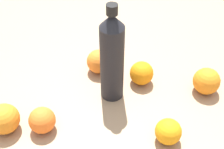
{
  "coord_description": "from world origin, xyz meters",
  "views": [
    {
      "loc": [
        0.62,
        0.15,
        0.69
      ],
      "look_at": [
        -0.04,
        0.02,
        0.08
      ],
      "focal_mm": 50.27,
      "sensor_mm": 36.0,
      "label": 1
    }
  ],
  "objects_px": {
    "water_bottle": "(112,58)",
    "orange_0": "(4,119)",
    "orange_1": "(206,81)",
    "orange_2": "(142,73)",
    "orange_3": "(99,61)",
    "orange_4": "(168,132)",
    "orange_5": "(42,120)"
  },
  "relations": [
    {
      "from": "water_bottle",
      "to": "orange_5",
      "type": "relative_size",
      "value": 4.24
    },
    {
      "from": "orange_1",
      "to": "orange_4",
      "type": "distance_m",
      "value": 0.23
    },
    {
      "from": "orange_1",
      "to": "orange_2",
      "type": "relative_size",
      "value": 1.1
    },
    {
      "from": "orange_2",
      "to": "orange_4",
      "type": "height_order",
      "value": "orange_2"
    },
    {
      "from": "orange_0",
      "to": "orange_5",
      "type": "relative_size",
      "value": 1.14
    },
    {
      "from": "orange_4",
      "to": "orange_5",
      "type": "relative_size",
      "value": 0.96
    },
    {
      "from": "orange_0",
      "to": "orange_5",
      "type": "height_order",
      "value": "orange_0"
    },
    {
      "from": "orange_2",
      "to": "orange_3",
      "type": "height_order",
      "value": "orange_3"
    },
    {
      "from": "orange_4",
      "to": "orange_5",
      "type": "bearing_deg",
      "value": -85.53
    },
    {
      "from": "orange_1",
      "to": "orange_2",
      "type": "bearing_deg",
      "value": -90.96
    },
    {
      "from": "orange_1",
      "to": "orange_5",
      "type": "height_order",
      "value": "orange_1"
    },
    {
      "from": "orange_2",
      "to": "orange_1",
      "type": "bearing_deg",
      "value": 89.04
    },
    {
      "from": "water_bottle",
      "to": "orange_1",
      "type": "height_order",
      "value": "water_bottle"
    },
    {
      "from": "orange_0",
      "to": "orange_2",
      "type": "height_order",
      "value": "orange_0"
    },
    {
      "from": "water_bottle",
      "to": "orange_0",
      "type": "xyz_separation_m",
      "value": [
        0.19,
        -0.26,
        -0.1
      ]
    },
    {
      "from": "orange_0",
      "to": "orange_4",
      "type": "distance_m",
      "value": 0.44
    },
    {
      "from": "orange_0",
      "to": "orange_1",
      "type": "height_order",
      "value": "orange_0"
    },
    {
      "from": "orange_1",
      "to": "orange_0",
      "type": "bearing_deg",
      "value": -64.84
    },
    {
      "from": "orange_3",
      "to": "orange_2",
      "type": "bearing_deg",
      "value": 78.84
    },
    {
      "from": "orange_0",
      "to": "orange_2",
      "type": "distance_m",
      "value": 0.42
    },
    {
      "from": "orange_5",
      "to": "orange_1",
      "type": "bearing_deg",
      "value": 118.08
    },
    {
      "from": "orange_3",
      "to": "orange_5",
      "type": "bearing_deg",
      "value": -20.07
    },
    {
      "from": "orange_2",
      "to": "orange_5",
      "type": "distance_m",
      "value": 0.34
    },
    {
      "from": "orange_0",
      "to": "orange_2",
      "type": "bearing_deg",
      "value": 126.97
    },
    {
      "from": "water_bottle",
      "to": "orange_2",
      "type": "distance_m",
      "value": 0.15
    },
    {
      "from": "orange_1",
      "to": "orange_3",
      "type": "xyz_separation_m",
      "value": [
        -0.03,
        -0.34,
        -0.0
      ]
    },
    {
      "from": "orange_2",
      "to": "orange_4",
      "type": "relative_size",
      "value": 1.06
    },
    {
      "from": "orange_3",
      "to": "orange_5",
      "type": "distance_m",
      "value": 0.28
    },
    {
      "from": "orange_3",
      "to": "orange_4",
      "type": "bearing_deg",
      "value": 44.92
    },
    {
      "from": "orange_0",
      "to": "orange_5",
      "type": "bearing_deg",
      "value": 100.67
    },
    {
      "from": "orange_4",
      "to": "orange_5",
      "type": "xyz_separation_m",
      "value": [
        0.03,
        -0.33,
        0.0
      ]
    },
    {
      "from": "orange_4",
      "to": "orange_3",
      "type": "bearing_deg",
      "value": -135.08
    }
  ]
}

